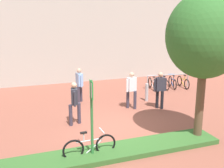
{
  "coord_description": "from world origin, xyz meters",
  "views": [
    {
      "loc": [
        -3.41,
        -9.28,
        4.17
      ],
      "look_at": [
        0.79,
        2.38,
        1.1
      ],
      "focal_mm": 43.95,
      "sensor_mm": 36.0,
      "label": 1
    }
  ],
  "objects_px": {
    "bollard_steel": "(147,92)",
    "person_shirt_white": "(132,88)",
    "bike_at_sign": "(90,147)",
    "tree_sidewalk": "(205,36)",
    "parking_sign_post": "(92,108)",
    "person_suited_navy": "(160,88)",
    "person_casual_tan": "(79,83)",
    "person_suited_dark": "(74,101)",
    "bike_rack_cluster": "(168,82)"
  },
  "relations": [
    {
      "from": "tree_sidewalk",
      "to": "person_suited_navy",
      "type": "distance_m",
      "value": 4.22
    },
    {
      "from": "person_suited_navy",
      "to": "parking_sign_post",
      "type": "bearing_deg",
      "value": -140.99
    },
    {
      "from": "bike_at_sign",
      "to": "person_shirt_white",
      "type": "relative_size",
      "value": 0.98
    },
    {
      "from": "bike_at_sign",
      "to": "person_casual_tan",
      "type": "relative_size",
      "value": 0.98
    },
    {
      "from": "bike_at_sign",
      "to": "bike_rack_cluster",
      "type": "bearing_deg",
      "value": 44.42
    },
    {
      "from": "person_suited_navy",
      "to": "person_shirt_white",
      "type": "relative_size",
      "value": 1.0
    },
    {
      "from": "bollard_steel",
      "to": "person_suited_dark",
      "type": "relative_size",
      "value": 0.52
    },
    {
      "from": "parking_sign_post",
      "to": "person_suited_navy",
      "type": "distance_m",
      "value": 5.43
    },
    {
      "from": "person_casual_tan",
      "to": "person_shirt_white",
      "type": "bearing_deg",
      "value": -40.48
    },
    {
      "from": "person_suited_dark",
      "to": "person_casual_tan",
      "type": "distance_m",
      "value": 2.9
    },
    {
      "from": "parking_sign_post",
      "to": "bike_rack_cluster",
      "type": "bearing_deg",
      "value": 45.01
    },
    {
      "from": "parking_sign_post",
      "to": "bike_at_sign",
      "type": "distance_m",
      "value": 1.24
    },
    {
      "from": "person_suited_navy",
      "to": "bollard_steel",
      "type": "bearing_deg",
      "value": 92.06
    },
    {
      "from": "person_shirt_white",
      "to": "person_suited_dark",
      "type": "bearing_deg",
      "value": -160.12
    },
    {
      "from": "bike_rack_cluster",
      "to": "person_suited_dark",
      "type": "bearing_deg",
      "value": -149.99
    },
    {
      "from": "person_shirt_white",
      "to": "bike_at_sign",
      "type": "bearing_deg",
      "value": -128.74
    },
    {
      "from": "person_suited_dark",
      "to": "person_casual_tan",
      "type": "height_order",
      "value": "same"
    },
    {
      "from": "tree_sidewalk",
      "to": "person_suited_dark",
      "type": "distance_m",
      "value": 5.3
    },
    {
      "from": "bike_at_sign",
      "to": "bike_rack_cluster",
      "type": "relative_size",
      "value": 0.64
    },
    {
      "from": "tree_sidewalk",
      "to": "parking_sign_post",
      "type": "xyz_separation_m",
      "value": [
        -3.83,
        -0.06,
        -1.97
      ]
    },
    {
      "from": "person_suited_navy",
      "to": "person_shirt_white",
      "type": "bearing_deg",
      "value": 160.47
    },
    {
      "from": "tree_sidewalk",
      "to": "bollard_steel",
      "type": "height_order",
      "value": "tree_sidewalk"
    },
    {
      "from": "bike_at_sign",
      "to": "bollard_steel",
      "type": "height_order",
      "value": "bollard_steel"
    },
    {
      "from": "tree_sidewalk",
      "to": "person_suited_navy",
      "type": "relative_size",
      "value": 2.89
    },
    {
      "from": "tree_sidewalk",
      "to": "person_suited_navy",
      "type": "xyz_separation_m",
      "value": [
        0.37,
        3.33,
        -2.57
      ]
    },
    {
      "from": "bike_rack_cluster",
      "to": "person_casual_tan",
      "type": "distance_m",
      "value": 5.68
    },
    {
      "from": "bollard_steel",
      "to": "person_shirt_white",
      "type": "distance_m",
      "value": 1.52
    },
    {
      "from": "bollard_steel",
      "to": "person_suited_navy",
      "type": "height_order",
      "value": "person_suited_navy"
    },
    {
      "from": "person_casual_tan",
      "to": "person_suited_dark",
      "type": "bearing_deg",
      "value": -107.02
    },
    {
      "from": "parking_sign_post",
      "to": "person_shirt_white",
      "type": "bearing_deg",
      "value": 52.34
    },
    {
      "from": "parking_sign_post",
      "to": "person_shirt_white",
      "type": "relative_size",
      "value": 1.41
    },
    {
      "from": "person_shirt_white",
      "to": "tree_sidewalk",
      "type": "bearing_deg",
      "value": -77.03
    },
    {
      "from": "bike_at_sign",
      "to": "parking_sign_post",
      "type": "bearing_deg",
      "value": -54.33
    },
    {
      "from": "bike_rack_cluster",
      "to": "bike_at_sign",
      "type": "bearing_deg",
      "value": -135.58
    },
    {
      "from": "person_shirt_white",
      "to": "person_suited_navy",
      "type": "bearing_deg",
      "value": -19.53
    },
    {
      "from": "person_suited_dark",
      "to": "person_suited_navy",
      "type": "bearing_deg",
      "value": 8.35
    },
    {
      "from": "parking_sign_post",
      "to": "person_casual_tan",
      "type": "distance_m",
      "value": 5.68
    },
    {
      "from": "bike_at_sign",
      "to": "bike_rack_cluster",
      "type": "height_order",
      "value": "bike_at_sign"
    },
    {
      "from": "tree_sidewalk",
      "to": "person_suited_dark",
      "type": "bearing_deg",
      "value": 143.95
    },
    {
      "from": "parking_sign_post",
      "to": "person_suited_navy",
      "type": "relative_size",
      "value": 1.41
    },
    {
      "from": "tree_sidewalk",
      "to": "person_suited_dark",
      "type": "relative_size",
      "value": 2.89
    },
    {
      "from": "person_suited_navy",
      "to": "person_casual_tan",
      "type": "xyz_separation_m",
      "value": [
        -3.26,
        2.17,
        0.0
      ]
    },
    {
      "from": "bike_rack_cluster",
      "to": "person_suited_navy",
      "type": "relative_size",
      "value": 1.54
    },
    {
      "from": "bollard_steel",
      "to": "person_suited_navy",
      "type": "relative_size",
      "value": 0.52
    },
    {
      "from": "person_suited_dark",
      "to": "person_suited_navy",
      "type": "relative_size",
      "value": 1.0
    },
    {
      "from": "tree_sidewalk",
      "to": "bike_at_sign",
      "type": "height_order",
      "value": "tree_sidewalk"
    },
    {
      "from": "bollard_steel",
      "to": "person_suited_navy",
      "type": "xyz_separation_m",
      "value": [
        0.04,
        -1.23,
        0.53
      ]
    },
    {
      "from": "bike_rack_cluster",
      "to": "person_shirt_white",
      "type": "distance_m",
      "value": 4.48
    },
    {
      "from": "bollard_steel",
      "to": "person_shirt_white",
      "type": "bearing_deg",
      "value": -146.48
    },
    {
      "from": "bollard_steel",
      "to": "person_casual_tan",
      "type": "relative_size",
      "value": 0.52
    }
  ]
}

